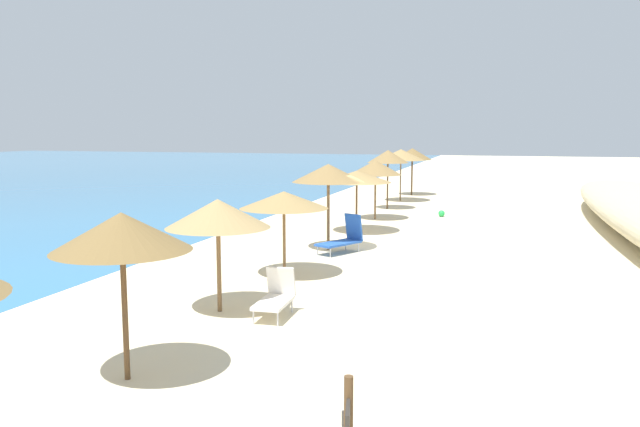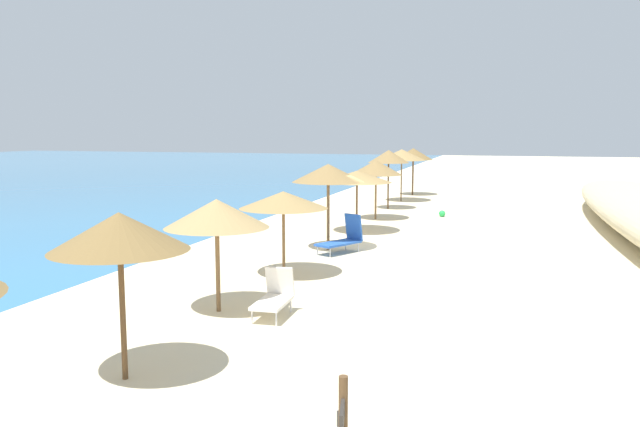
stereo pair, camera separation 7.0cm
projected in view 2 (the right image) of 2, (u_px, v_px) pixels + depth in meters
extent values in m
plane|color=beige|center=(368.00, 246.00, 21.85)|extent=(160.00, 160.00, 0.00)
cylinder|color=brown|center=(123.00, 311.00, 10.08)|extent=(0.09, 0.09, 2.24)
cone|color=olive|center=(119.00, 231.00, 9.91)|extent=(2.18, 2.18, 0.61)
cylinder|color=brown|center=(218.00, 266.00, 13.91)|extent=(0.10, 0.10, 2.01)
cone|color=tan|center=(217.00, 213.00, 13.75)|extent=(2.27, 2.27, 0.62)
cylinder|color=brown|center=(284.00, 240.00, 17.31)|extent=(0.08, 0.08, 2.01)
cone|color=#9E7F4C|center=(283.00, 200.00, 17.17)|extent=(2.40, 2.40, 0.46)
cylinder|color=brown|center=(328.00, 214.00, 21.07)|extent=(0.10, 0.10, 2.41)
cone|color=olive|center=(328.00, 173.00, 20.89)|extent=(2.39, 2.39, 0.60)
cylinder|color=brown|center=(357.00, 205.00, 24.70)|extent=(0.08, 0.08, 2.10)
cone|color=#9E7F4C|center=(357.00, 176.00, 24.55)|extent=(2.68, 2.68, 0.45)
cylinder|color=brown|center=(376.00, 195.00, 28.31)|extent=(0.09, 0.09, 2.13)
cone|color=olive|center=(376.00, 167.00, 28.15)|extent=(2.31, 2.31, 0.65)
cylinder|color=brown|center=(388.00, 184.00, 31.98)|extent=(0.08, 0.08, 2.47)
cone|color=olive|center=(389.00, 156.00, 31.80)|extent=(2.06, 2.06, 0.64)
cylinder|color=brown|center=(401.00, 179.00, 35.47)|extent=(0.07, 0.07, 2.43)
cone|color=#9E7F4C|center=(402.00, 155.00, 35.29)|extent=(2.61, 2.61, 0.61)
cylinder|color=brown|center=(413.00, 176.00, 38.88)|extent=(0.10, 0.10, 2.30)
cone|color=olive|center=(413.00, 154.00, 38.71)|extent=(2.36, 2.36, 0.70)
cube|color=blue|center=(338.00, 243.00, 20.54)|extent=(1.69, 1.32, 0.07)
cube|color=blue|center=(354.00, 227.00, 21.00)|extent=(0.48, 0.68, 0.89)
cylinder|color=silver|center=(317.00, 250.00, 20.30)|extent=(0.04, 0.04, 0.30)
cylinder|color=silver|center=(330.00, 253.00, 19.90)|extent=(0.04, 0.04, 0.30)
cylinder|color=silver|center=(346.00, 245.00, 21.23)|extent=(0.04, 0.04, 0.30)
cylinder|color=silver|center=(358.00, 247.00, 20.83)|extent=(0.04, 0.04, 0.30)
cube|color=white|center=(272.00, 303.00, 13.47)|extent=(1.23, 0.67, 0.07)
cube|color=white|center=(280.00, 281.00, 13.97)|extent=(0.26, 0.63, 0.66)
cylinder|color=silver|center=(252.00, 317.00, 13.07)|extent=(0.04, 0.04, 0.30)
cylinder|color=silver|center=(276.00, 319.00, 12.94)|extent=(0.04, 0.04, 0.30)
cylinder|color=silver|center=(268.00, 304.00, 14.05)|extent=(0.04, 0.04, 0.30)
cylinder|color=silver|center=(291.00, 306.00, 13.93)|extent=(0.04, 0.04, 0.30)
cube|color=#332D28|center=(343.00, 406.00, 6.11)|extent=(0.83, 0.21, 0.18)
sphere|color=green|center=(442.00, 214.00, 29.22)|extent=(0.30, 0.30, 0.30)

